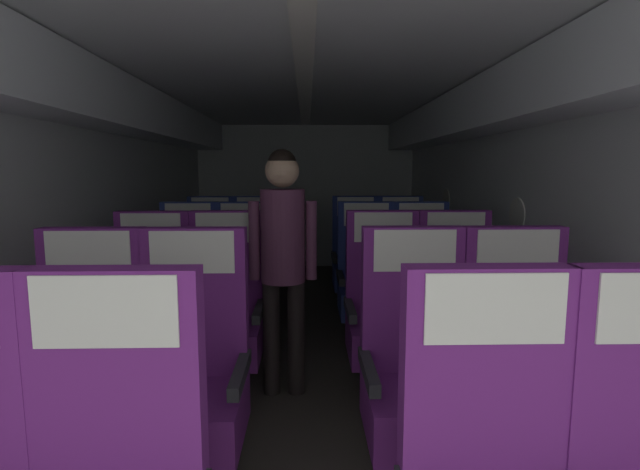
% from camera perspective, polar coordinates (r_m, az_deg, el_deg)
% --- Properties ---
extents(ground, '(3.48, 7.80, 0.02)m').
position_cam_1_polar(ground, '(3.83, -1.74, -14.75)').
color(ground, '#3D3833').
extents(fuselage_shell, '(3.36, 7.45, 2.19)m').
position_cam_1_polar(fuselage_shell, '(3.80, -1.82, 9.79)').
color(fuselage_shell, silver).
rests_on(fuselage_shell, ground).
extents(seat_b_left_window, '(0.52, 0.52, 1.18)m').
position_cam_1_polar(seat_b_left_window, '(2.55, -26.03, -15.21)').
color(seat_b_left_window, '#38383D').
rests_on(seat_b_left_window, ground).
extents(seat_b_left_aisle, '(0.52, 0.52, 1.18)m').
position_cam_1_polar(seat_b_left_aisle, '(2.38, -15.04, -16.29)').
color(seat_b_left_aisle, '#38383D').
rests_on(seat_b_left_aisle, ground).
extents(seat_b_right_aisle, '(0.52, 0.52, 1.18)m').
position_cam_1_polar(seat_b_right_aisle, '(2.54, 22.70, -15.15)').
color(seat_b_right_aisle, '#38383D').
rests_on(seat_b_right_aisle, ground).
extents(seat_b_right_window, '(0.52, 0.52, 1.18)m').
position_cam_1_polar(seat_b_right_window, '(2.39, 11.38, -16.08)').
color(seat_b_right_window, '#38383D').
rests_on(seat_b_right_window, ground).
extents(seat_c_left_window, '(0.52, 0.52, 1.18)m').
position_cam_1_polar(seat_c_left_window, '(3.38, -19.56, -9.26)').
color(seat_c_left_window, '#38383D').
rests_on(seat_c_left_window, ground).
extents(seat_c_left_aisle, '(0.52, 0.52, 1.18)m').
position_cam_1_polar(seat_c_left_aisle, '(3.29, -11.24, -9.45)').
color(seat_c_left_aisle, '#38383D').
rests_on(seat_c_left_aisle, ground).
extents(seat_c_right_aisle, '(0.52, 0.52, 1.18)m').
position_cam_1_polar(seat_c_right_aisle, '(3.39, 16.02, -9.06)').
color(seat_c_right_aisle, '#38383D').
rests_on(seat_c_right_aisle, ground).
extents(seat_c_right_window, '(0.52, 0.52, 1.18)m').
position_cam_1_polar(seat_c_right_window, '(3.28, 7.62, -9.40)').
color(seat_c_right_window, '#38383D').
rests_on(seat_c_right_window, ground).
extents(seat_d_left_window, '(0.52, 0.52, 1.18)m').
position_cam_1_polar(seat_d_left_window, '(4.30, -15.48, -5.53)').
color(seat_d_left_window, '#38383D').
rests_on(seat_d_left_window, ground).
extents(seat_d_left_aisle, '(0.52, 0.52, 1.18)m').
position_cam_1_polar(seat_d_left_aisle, '(4.19, -9.10, -5.66)').
color(seat_d_left_aisle, '#38383D').
rests_on(seat_d_left_aisle, ground).
extents(seat_d_right_aisle, '(0.52, 0.52, 1.18)m').
position_cam_1_polar(seat_d_right_aisle, '(4.26, 12.06, -5.52)').
color(seat_d_right_aisle, '#38383D').
rests_on(seat_d_right_aisle, ground).
extents(seat_d_right_window, '(0.52, 0.52, 1.18)m').
position_cam_1_polar(seat_d_right_window, '(4.20, 5.59, -5.60)').
color(seat_d_right_window, '#38383D').
rests_on(seat_d_right_window, ground).
extents(seat_e_left_window, '(0.52, 0.52, 1.18)m').
position_cam_1_polar(seat_e_left_window, '(5.19, -12.97, -3.21)').
color(seat_e_left_window, '#38383D').
rests_on(seat_e_left_window, ground).
extents(seat_e_left_aisle, '(0.52, 0.52, 1.18)m').
position_cam_1_polar(seat_e_left_aisle, '(5.13, -7.68, -3.19)').
color(seat_e_left_aisle, '#38383D').
rests_on(seat_e_left_aisle, ground).
extents(seat_e_right_aisle, '(0.52, 0.52, 1.18)m').
position_cam_1_polar(seat_e_right_aisle, '(5.19, 9.64, -3.11)').
color(seat_e_right_aisle, '#38383D').
rests_on(seat_e_right_aisle, ground).
extents(seat_e_right_window, '(0.52, 0.52, 1.18)m').
position_cam_1_polar(seat_e_right_window, '(5.14, 4.30, -3.14)').
color(seat_e_right_window, '#38383D').
rests_on(seat_e_right_window, ground).
extents(flight_attendant, '(0.43, 0.28, 1.58)m').
position_cam_1_polar(flight_attendant, '(3.04, -4.44, -1.37)').
color(flight_attendant, black).
rests_on(flight_attendant, ground).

